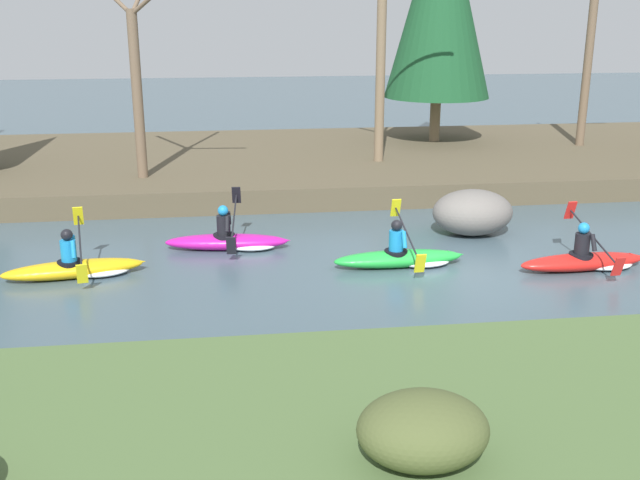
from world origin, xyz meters
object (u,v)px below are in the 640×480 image
object	(u,v)px
kayaker_lead	(588,260)
boulder_midstream	(473,212)
kayaker_middle	(404,257)
kayaker_far_back	(79,267)
kayaker_trailing	(232,241)

from	to	relation	value
kayaker_lead	boulder_midstream	distance (m)	3.14
kayaker_lead	kayaker_middle	bearing A→B (deg)	165.46
kayaker_middle	kayaker_far_back	size ratio (longest dim) A/B	0.99
kayaker_middle	kayaker_far_back	xyz separation A→B (m)	(-6.54, 0.21, 0.00)
kayaker_lead	kayaker_far_back	world-z (taller)	same
kayaker_lead	kayaker_trailing	distance (m)	7.54
kayaker_middle	kayaker_trailing	distance (m)	3.85
kayaker_trailing	kayaker_lead	bearing A→B (deg)	-12.40
kayaker_lead	boulder_midstream	size ratio (longest dim) A/B	1.48
kayaker_trailing	kayaker_far_back	size ratio (longest dim) A/B	1.00
kayaker_far_back	boulder_midstream	distance (m)	8.87
kayaker_trailing	kayaker_far_back	world-z (taller)	same
kayaker_far_back	kayaker_lead	bearing A→B (deg)	-15.13
kayaker_middle	boulder_midstream	world-z (taller)	kayaker_middle
kayaker_middle	boulder_midstream	distance (m)	2.96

